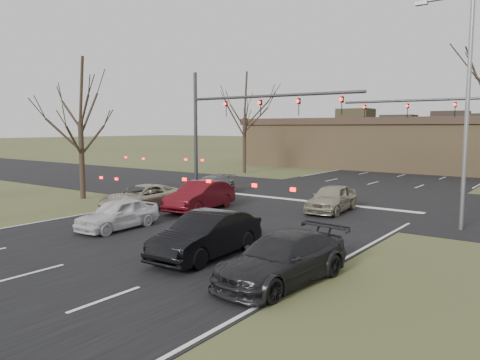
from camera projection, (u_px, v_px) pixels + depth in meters
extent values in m
plane|color=#464A27|center=(134.00, 247.00, 16.97)|extent=(360.00, 360.00, 0.00)
cube|color=black|center=(466.00, 158.00, 65.10)|extent=(14.00, 300.00, 0.02)
cube|color=black|center=(321.00, 197.00, 29.00)|extent=(200.00, 14.00, 0.02)
cube|color=olive|center=(445.00, 148.00, 46.02)|extent=(42.00, 10.00, 4.60)
cube|color=#38281E|center=(446.00, 121.00, 45.73)|extent=(42.40, 10.40, 0.70)
cylinder|color=#383A3D|center=(196.00, 132.00, 31.94)|extent=(0.24, 0.24, 8.00)
cylinder|color=#383A3D|center=(270.00, 96.00, 28.17)|extent=(12.00, 0.18, 0.18)
imported|color=black|center=(226.00, 109.00, 30.20)|extent=(0.16, 0.20, 1.00)
imported|color=black|center=(261.00, 108.00, 28.64)|extent=(0.16, 0.20, 1.00)
imported|color=black|center=(299.00, 107.00, 27.08)|extent=(0.16, 0.20, 1.00)
imported|color=black|center=(342.00, 106.00, 25.51)|extent=(0.16, 0.20, 1.00)
cylinder|color=#383A3D|center=(419.00, 100.00, 32.67)|extent=(11.00, 0.18, 0.18)
imported|color=black|center=(455.00, 110.00, 31.37)|extent=(0.16, 0.20, 1.00)
imported|color=black|center=(408.00, 111.00, 33.21)|extent=(0.16, 0.20, 1.00)
imported|color=black|center=(365.00, 111.00, 35.06)|extent=(0.16, 0.20, 1.00)
cylinder|color=gray|center=(467.00, 110.00, 19.15)|extent=(0.18, 0.18, 10.00)
cube|color=gray|center=(422.00, 3.00, 19.82)|extent=(0.50, 0.25, 0.15)
cylinder|color=black|center=(82.00, 160.00, 28.27)|extent=(0.32, 0.32, 4.68)
cylinder|color=black|center=(244.00, 145.00, 44.36)|extent=(0.32, 0.32, 5.23)
imported|color=#A9A388|center=(143.00, 198.00, 24.44)|extent=(2.81, 5.00, 1.32)
imported|color=silver|center=(118.00, 214.00, 19.85)|extent=(1.69, 3.88, 1.30)
imported|color=black|center=(207.00, 235.00, 15.55)|extent=(1.82, 4.61, 1.50)
imported|color=black|center=(283.00, 258.00, 13.02)|extent=(2.39, 4.86, 1.36)
imported|color=slate|center=(211.00, 186.00, 29.82)|extent=(2.22, 4.36, 1.21)
imported|color=#4C0A11|center=(200.00, 196.00, 24.34)|extent=(2.18, 4.78, 1.52)
imported|color=#A19982|center=(332.00, 198.00, 23.88)|extent=(1.99, 4.26, 1.41)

